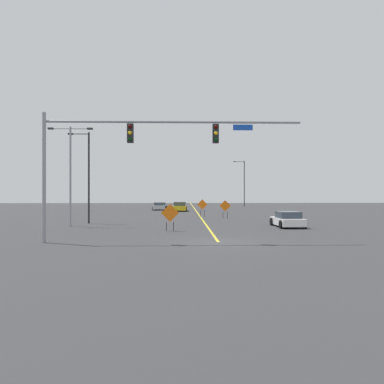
{
  "coord_description": "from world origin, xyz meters",
  "views": [
    {
      "loc": [
        -2.0,
        -20.6,
        2.8
      ],
      "look_at": [
        -0.72,
        29.92,
        2.82
      ],
      "focal_mm": 34.56,
      "sensor_mm": 36.0,
      "label": 1
    }
  ],
  "objects_px": {
    "construction_sign_left_shoulder": "(202,206)",
    "car_yellow_passing": "(180,207)",
    "car_silver_far": "(160,206)",
    "street_lamp_near_left": "(87,173)",
    "street_lamp_mid_left": "(243,181)",
    "construction_sign_left_lane": "(170,214)",
    "traffic_signal_assembly": "(131,144)",
    "construction_sign_median_near": "(225,207)",
    "street_lamp_near_right": "(70,167)",
    "car_white_near": "(288,220)"
  },
  "relations": [
    {
      "from": "construction_sign_left_shoulder",
      "to": "car_yellow_passing",
      "type": "relative_size",
      "value": 0.46
    },
    {
      "from": "street_lamp_near_right",
      "to": "car_silver_far",
      "type": "distance_m",
      "value": 28.88
    },
    {
      "from": "street_lamp_near_left",
      "to": "car_white_near",
      "type": "xyz_separation_m",
      "value": [
        16.95,
        -3.77,
        -3.91
      ]
    },
    {
      "from": "traffic_signal_assembly",
      "to": "construction_sign_median_near",
      "type": "height_order",
      "value": "traffic_signal_assembly"
    },
    {
      "from": "traffic_signal_assembly",
      "to": "construction_sign_left_lane",
      "type": "xyz_separation_m",
      "value": [
        1.94,
        5.97,
        -4.25
      ]
    },
    {
      "from": "street_lamp_near_left",
      "to": "construction_sign_left_shoulder",
      "type": "distance_m",
      "value": 14.22
    },
    {
      "from": "traffic_signal_assembly",
      "to": "street_lamp_near_right",
      "type": "bearing_deg",
      "value": 122.82
    },
    {
      "from": "construction_sign_left_lane",
      "to": "construction_sign_median_near",
      "type": "bearing_deg",
      "value": 66.91
    },
    {
      "from": "street_lamp_mid_left",
      "to": "construction_sign_median_near",
      "type": "bearing_deg",
      "value": -102.69
    },
    {
      "from": "street_lamp_near_left",
      "to": "street_lamp_near_right",
      "type": "bearing_deg",
      "value": -103.38
    },
    {
      "from": "traffic_signal_assembly",
      "to": "construction_sign_median_near",
      "type": "xyz_separation_m",
      "value": [
        7.4,
        18.78,
        -4.24
      ]
    },
    {
      "from": "street_lamp_near_left",
      "to": "car_white_near",
      "type": "relative_size",
      "value": 2.09
    },
    {
      "from": "traffic_signal_assembly",
      "to": "car_yellow_passing",
      "type": "height_order",
      "value": "traffic_signal_assembly"
    },
    {
      "from": "car_silver_far",
      "to": "car_yellow_passing",
      "type": "bearing_deg",
      "value": -49.78
    },
    {
      "from": "car_silver_far",
      "to": "traffic_signal_assembly",
      "type": "bearing_deg",
      "value": -88.87
    },
    {
      "from": "street_lamp_near_left",
      "to": "car_white_near",
      "type": "distance_m",
      "value": 17.8
    },
    {
      "from": "traffic_signal_assembly",
      "to": "car_yellow_passing",
      "type": "distance_m",
      "value": 34.51
    },
    {
      "from": "traffic_signal_assembly",
      "to": "car_silver_far",
      "type": "height_order",
      "value": "traffic_signal_assembly"
    },
    {
      "from": "construction_sign_median_near",
      "to": "car_white_near",
      "type": "distance_m",
      "value": 10.71
    },
    {
      "from": "construction_sign_median_near",
      "to": "car_yellow_passing",
      "type": "bearing_deg",
      "value": 108.02
    },
    {
      "from": "street_lamp_mid_left",
      "to": "construction_sign_left_lane",
      "type": "xyz_separation_m",
      "value": [
        -12.9,
        -45.86,
        -3.72
      ]
    },
    {
      "from": "construction_sign_median_near",
      "to": "car_silver_far",
      "type": "xyz_separation_m",
      "value": [
        -8.14,
        19.05,
        -0.65
      ]
    },
    {
      "from": "street_lamp_near_right",
      "to": "car_yellow_passing",
      "type": "height_order",
      "value": "street_lamp_near_right"
    },
    {
      "from": "street_lamp_near_left",
      "to": "car_yellow_passing",
      "type": "xyz_separation_m",
      "value": [
        8.09,
        21.5,
        -3.87
      ]
    },
    {
      "from": "construction_sign_left_shoulder",
      "to": "construction_sign_left_lane",
      "type": "height_order",
      "value": "construction_sign_left_shoulder"
    },
    {
      "from": "street_lamp_mid_left",
      "to": "car_yellow_passing",
      "type": "distance_m",
      "value": 22.08
    },
    {
      "from": "construction_sign_left_shoulder",
      "to": "construction_sign_left_lane",
      "type": "xyz_separation_m",
      "value": [
        -3.15,
        -15.33,
        -0.05
      ]
    },
    {
      "from": "street_lamp_near_right",
      "to": "street_lamp_near_left",
      "type": "distance_m",
      "value": 2.87
    },
    {
      "from": "car_yellow_passing",
      "to": "construction_sign_median_near",
      "type": "bearing_deg",
      "value": -71.98
    },
    {
      "from": "street_lamp_near_right",
      "to": "construction_sign_left_lane",
      "type": "distance_m",
      "value": 9.81
    },
    {
      "from": "street_lamp_mid_left",
      "to": "construction_sign_left_lane",
      "type": "bearing_deg",
      "value": -105.71
    },
    {
      "from": "construction_sign_left_shoulder",
      "to": "car_white_near",
      "type": "bearing_deg",
      "value": -63.63
    },
    {
      "from": "street_lamp_mid_left",
      "to": "car_yellow_passing",
      "type": "relative_size",
      "value": 2.06
    },
    {
      "from": "car_yellow_passing",
      "to": "car_white_near",
      "type": "height_order",
      "value": "car_yellow_passing"
    },
    {
      "from": "car_yellow_passing",
      "to": "traffic_signal_assembly",
      "type": "bearing_deg",
      "value": -94.06
    },
    {
      "from": "construction_sign_left_lane",
      "to": "street_lamp_mid_left",
      "type": "bearing_deg",
      "value": 74.29
    },
    {
      "from": "car_silver_far",
      "to": "street_lamp_near_left",
      "type": "bearing_deg",
      "value": -101.05
    },
    {
      "from": "construction_sign_left_lane",
      "to": "car_silver_far",
      "type": "relative_size",
      "value": 0.46
    },
    {
      "from": "construction_sign_left_shoulder",
      "to": "car_white_near",
      "type": "relative_size",
      "value": 0.51
    },
    {
      "from": "traffic_signal_assembly",
      "to": "street_lamp_mid_left",
      "type": "distance_m",
      "value": 53.91
    },
    {
      "from": "car_yellow_passing",
      "to": "car_white_near",
      "type": "xyz_separation_m",
      "value": [
        8.86,
        -25.27,
        -0.04
      ]
    },
    {
      "from": "traffic_signal_assembly",
      "to": "street_lamp_near_left",
      "type": "bearing_deg",
      "value": 114.26
    },
    {
      "from": "street_lamp_near_right",
      "to": "car_yellow_passing",
      "type": "relative_size",
      "value": 1.87
    },
    {
      "from": "car_yellow_passing",
      "to": "construction_sign_left_shoulder",
      "type": "bearing_deg",
      "value": -78.2
    },
    {
      "from": "construction_sign_median_near",
      "to": "construction_sign_left_lane",
      "type": "distance_m",
      "value": 13.93
    },
    {
      "from": "construction_sign_left_lane",
      "to": "car_yellow_passing",
      "type": "distance_m",
      "value": 28.13
    },
    {
      "from": "street_lamp_near_left",
      "to": "construction_sign_median_near",
      "type": "distance_m",
      "value": 14.83
    },
    {
      "from": "street_lamp_near_right",
      "to": "car_yellow_passing",
      "type": "xyz_separation_m",
      "value": [
        8.75,
        24.27,
        -4.21
      ]
    },
    {
      "from": "street_lamp_near_right",
      "to": "car_white_near",
      "type": "xyz_separation_m",
      "value": [
        17.61,
        -1.0,
        -4.24
      ]
    },
    {
      "from": "traffic_signal_assembly",
      "to": "car_yellow_passing",
      "type": "bearing_deg",
      "value": 85.94
    }
  ]
}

